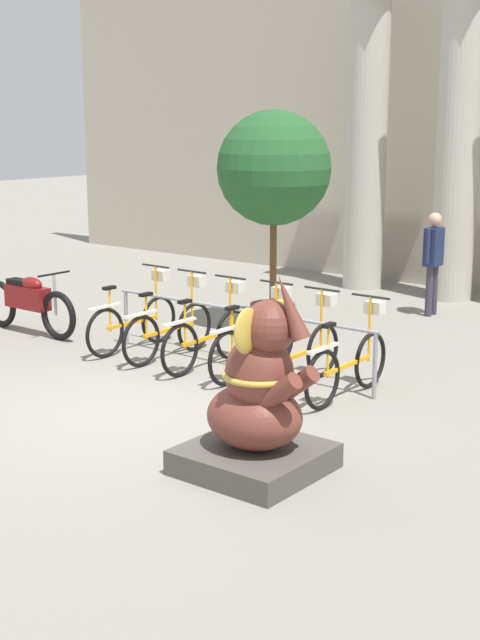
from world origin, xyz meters
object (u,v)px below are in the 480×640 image
(bicycle_0, at_px, (135,320))
(person_pedestrian, at_px, (433,255))
(bicycle_1, at_px, (171,327))
(motorcycle, at_px, (28,302))
(bicycle_3, at_px, (255,342))
(bicycle_5, at_px, (349,362))
(elephant_statue, at_px, (258,406))
(bicycle_2, at_px, (209,335))
(bicycle_4, at_px, (301,352))
(potted_tree, at_px, (274,174))

(bicycle_0, distance_m, person_pedestrian, 4.88)
(bicycle_1, relative_size, motorcycle, 0.83)
(bicycle_3, bearing_deg, bicycle_0, -179.62)
(bicycle_0, height_order, bicycle_5, same)
(elephant_statue, bearing_deg, bicycle_2, 137.37)
(bicycle_4, xyz_separation_m, bicycle_5, (0.67, -0.03, 0.00))
(bicycle_4, relative_size, elephant_statue, 0.92)
(bicycle_2, xyz_separation_m, motorcycle, (-3.16, -0.24, 0.05))
(bicycle_2, distance_m, bicycle_4, 1.33)
(bicycle_2, xyz_separation_m, person_pedestrian, (0.80, 4.41, 0.55))
(bicycle_3, relative_size, bicycle_5, 1.00)
(bicycle_5, distance_m, elephant_statue, 2.37)
(bicycle_5, height_order, elephant_statue, elephant_statue)
(bicycle_0, distance_m, potted_tree, 2.88)
(bicycle_2, height_order, elephant_statue, elephant_statue)
(bicycle_0, distance_m, bicycle_3, 2.00)
(bicycle_2, bearing_deg, bicycle_1, 177.55)
(person_pedestrian, relative_size, potted_tree, 0.51)
(bicycle_1, bearing_deg, bicycle_0, 178.14)
(bicycle_2, relative_size, elephant_statue, 0.92)
(bicycle_1, distance_m, bicycle_4, 2.00)
(potted_tree, bearing_deg, bicycle_2, -74.42)
(bicycle_3, xyz_separation_m, person_pedestrian, (0.14, 4.34, 0.55))
(elephant_statue, bearing_deg, bicycle_3, 127.77)
(bicycle_2, bearing_deg, bicycle_3, 5.44)
(bicycle_0, height_order, potted_tree, potted_tree)
(bicycle_3, relative_size, elephant_statue, 0.92)
(bicycle_1, xyz_separation_m, potted_tree, (0.07, 2.12, 1.84))
(bicycle_4, relative_size, bicycle_5, 1.00)
(bicycle_2, height_order, bicycle_3, same)
(potted_tree, bearing_deg, bicycle_5, -39.34)
(bicycle_3, bearing_deg, potted_tree, 121.28)
(bicycle_4, bearing_deg, bicycle_2, -177.92)
(bicycle_1, height_order, bicycle_2, same)
(bicycle_4, relative_size, potted_tree, 0.53)
(bicycle_3, xyz_separation_m, potted_tree, (-1.26, 2.08, 1.84))
(bicycle_0, relative_size, bicycle_3, 1.00)
(bicycle_5, xyz_separation_m, potted_tree, (-2.60, 2.13, 1.84))
(bicycle_2, distance_m, person_pedestrian, 4.51)
(bicycle_2, distance_m, potted_tree, 2.89)
(person_pedestrian, bearing_deg, motorcycle, -130.49)
(bicycle_4, height_order, motorcycle, bicycle_4)
(bicycle_3, height_order, person_pedestrian, person_pedestrian)
(bicycle_0, bearing_deg, bicycle_3, 0.38)
(bicycle_3, xyz_separation_m, motorcycle, (-3.83, -0.30, 0.05))
(bicycle_0, distance_m, bicycle_2, 1.33)
(elephant_statue, xyz_separation_m, person_pedestrian, (-1.69, 6.70, 0.35))
(bicycle_3, distance_m, elephant_statue, 2.99)
(bicycle_2, xyz_separation_m, bicycle_4, (1.33, 0.05, 0.00))
(elephant_statue, distance_m, person_pedestrian, 6.92)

